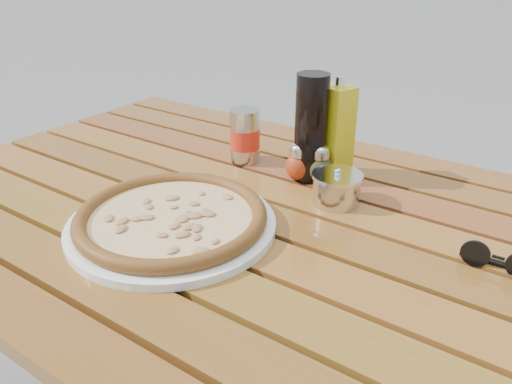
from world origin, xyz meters
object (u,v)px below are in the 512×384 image
Objects in this scene: pizza at (171,217)px; sunglasses at (498,260)px; olive_oil_cruet at (336,132)px; parmesan_tin at (337,188)px; pepper_shaker at (299,162)px; soda_can at (245,136)px; dark_bottle at (311,128)px; oregano_shaker at (319,164)px; table at (250,245)px; plate at (172,225)px.

pizza is 0.52m from sunglasses.
olive_oil_cruet is 0.14m from parmesan_tin.
pepper_shaker is 0.15m from soda_can.
oregano_shaker is at bearing -5.43° from dark_bottle.
pepper_shaker is at bearing 155.94° from parmesan_tin.
pepper_shaker is (0.00, 0.17, 0.11)m from table.
soda_can reaches higher than pizza.
parmesan_tin is (0.26, -0.07, -0.03)m from soda_can.
soda_can is 1.09× the size of sunglasses.
pizza is at bearing -77.32° from soda_can.
plate is at bearing -127.30° from parmesan_tin.
dark_bottle is (0.09, 0.32, 0.10)m from plate.
dark_bottle is at bearing 73.67° from plate.
oregano_shaker is at bearing 69.42° from plate.
oregano_shaker is 0.39m from sunglasses.
olive_oil_cruet reaches higher than pizza.
pepper_shaker is at bearing -158.21° from oregano_shaker.
soda_can is 1.06× the size of parmesan_tin.
dark_bottle is 2.00× the size of sunglasses.
oregano_shaker is 0.08m from olive_oil_cruet.
dark_bottle reaches higher than parmesan_tin.
olive_oil_cruet is (0.13, 0.36, 0.07)m from pizza.
pepper_shaker is 0.68× the size of soda_can.
table is 0.20m from parmesan_tin.
pizza is at bearing -106.33° from dark_bottle.
plate reaches higher than table.
oregano_shaker is 0.10m from parmesan_tin.
dark_bottle reaches higher than soda_can.
soda_can reaches higher than table.
pizza is 4.76× the size of oregano_shaker.
oregano_shaker reaches higher than table.
pizza is 0.31m from pepper_shaker.
soda_can is at bearing 164.63° from sunglasses.
pepper_shaker is at bearing 162.46° from sunglasses.
oregano_shaker is at bearing -101.54° from olive_oil_cruet.
pizza reaches higher than table.
pizza is at bearing 0.00° from plate.
parmesan_tin is at bearing -14.41° from soda_can.
oregano_shaker is 0.68× the size of soda_can.
soda_can is at bearing 179.44° from oregano_shaker.
table is 17.07× the size of pepper_shaker.
soda_can is at bearing -179.80° from dark_bottle.
pizza is (0.00, 0.00, 0.02)m from plate.
pizza is at bearing -104.78° from pepper_shaker.
soda_can is 0.27m from parmesan_tin.
olive_oil_cruet is (0.04, 0.05, -0.01)m from dark_bottle.
dark_bottle is (0.09, 0.32, 0.09)m from pizza.
sunglasses is (0.40, -0.13, -0.09)m from dark_bottle.
pizza is 0.33m from soda_can.
soda_can is at bearing -166.92° from olive_oil_cruet.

